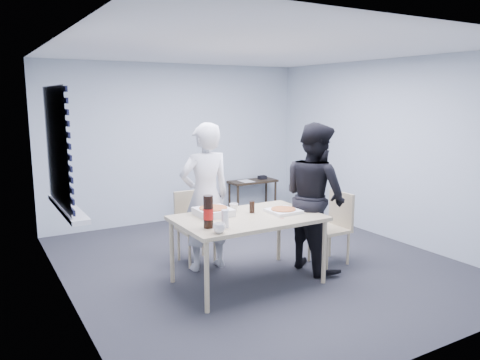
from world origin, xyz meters
TOP-DOWN VIEW (x-y plane):
  - room at (-2.20, 0.40)m, footprint 5.00×5.00m
  - dining_table at (-0.43, -0.50)m, footprint 1.57×1.00m
  - chair_far at (-0.64, 0.49)m, footprint 0.42×0.42m
  - chair_right at (0.86, -0.46)m, footprint 0.42×0.42m
  - person_white at (-0.63, 0.16)m, footprint 0.65×0.42m
  - person_black at (0.50, -0.49)m, footprint 0.47×0.86m
  - side_table at (1.35, 2.28)m, footprint 0.87×0.39m
  - stool at (0.16, 1.76)m, footprint 0.40×0.40m
  - backpack at (0.16, 1.75)m, footprint 0.29×0.21m
  - pizza_box_a at (-0.74, -0.26)m, footprint 0.37×0.37m
  - pizza_box_b at (0.00, -0.55)m, footprint 0.33×0.33m
  - mug_a at (-1.00, -0.90)m, footprint 0.17×0.17m
  - mug_b at (-0.45, -0.22)m, footprint 0.10×0.10m
  - cola_glass at (-0.31, -0.38)m, footprint 0.08×0.08m
  - soda_bottle at (-1.01, -0.68)m, footprint 0.10×0.10m
  - plastic_cups at (-0.86, -0.75)m, footprint 0.08×0.08m
  - rubber_band at (-0.16, -0.76)m, footprint 0.06×0.06m
  - papers at (1.20, 2.26)m, footprint 0.21×0.29m
  - black_box at (1.57, 2.30)m, footprint 0.17×0.15m

SIDE VIEW (x-z plane):
  - stool at x=0.16m, z-range 0.17..0.72m
  - side_table at x=1.35m, z-range 0.21..0.79m
  - chair_far at x=-0.64m, z-range 0.07..0.96m
  - chair_right at x=0.86m, z-range 0.07..0.96m
  - papers at x=1.20m, z-range 0.58..0.58m
  - black_box at x=1.57m, z-range 0.58..0.64m
  - dining_table at x=-0.43m, z-range 0.32..1.09m
  - backpack at x=0.16m, z-range 0.55..0.95m
  - rubber_band at x=-0.16m, z-range 0.77..0.77m
  - pizza_box_b at x=0.00m, z-range 0.76..0.81m
  - pizza_box_a at x=-0.74m, z-range 0.76..0.86m
  - mug_b at x=-0.45m, z-range 0.77..0.86m
  - mug_a at x=-1.00m, z-range 0.77..0.86m
  - cola_glass at x=-0.31m, z-range 0.77..0.90m
  - plastic_cups at x=-0.86m, z-range 0.77..0.95m
  - person_white at x=-0.63m, z-range 0.00..1.77m
  - person_black at x=0.50m, z-range 0.00..1.77m
  - soda_bottle at x=-1.01m, z-range 0.76..1.09m
  - room at x=-2.20m, z-range -1.06..3.94m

